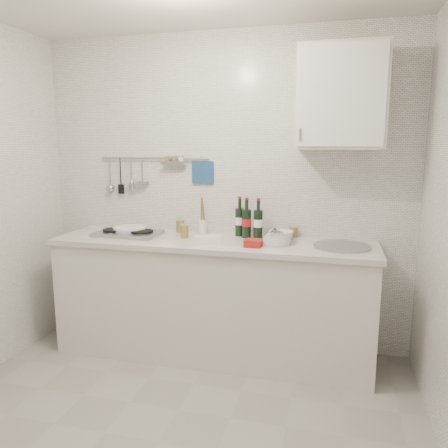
% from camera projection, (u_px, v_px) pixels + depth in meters
% --- Properties ---
extents(floor, '(3.00, 3.00, 0.00)m').
position_uv_depth(floor, '(159.00, 442.00, 2.43)').
color(floor, gray).
rests_on(floor, ground).
extents(back_wall, '(3.00, 0.02, 2.50)m').
position_uv_depth(back_wall, '(222.00, 192.00, 3.54)').
color(back_wall, silver).
rests_on(back_wall, floor).
extents(counter, '(2.44, 0.64, 0.96)m').
position_uv_depth(counter, '(213.00, 301.00, 3.40)').
color(counter, beige).
rests_on(counter, floor).
extents(wall_rail, '(0.98, 0.09, 0.34)m').
position_uv_depth(wall_rail, '(152.00, 170.00, 3.62)').
color(wall_rail, '#93969B').
rests_on(wall_rail, back_wall).
extents(wall_cabinet, '(0.60, 0.38, 0.70)m').
position_uv_depth(wall_cabinet, '(341.00, 98.00, 3.02)').
color(wall_cabinet, beige).
rests_on(wall_cabinet, back_wall).
extents(plate_stack_hob, '(0.30, 0.29, 0.05)m').
position_uv_depth(plate_stack_hob, '(128.00, 230.00, 3.53)').
color(plate_stack_hob, '#4E6AB2').
rests_on(plate_stack_hob, counter).
extents(plate_stack_sink, '(0.23, 0.22, 0.10)m').
position_uv_depth(plate_stack_sink, '(278.00, 238.00, 3.17)').
color(plate_stack_sink, white).
rests_on(plate_stack_sink, counter).
extents(wine_bottles, '(0.23, 0.14, 0.31)m').
position_uv_depth(wine_bottles, '(248.00, 218.00, 3.38)').
color(wine_bottles, black).
rests_on(wine_bottles, counter).
extents(butter_dish, '(0.21, 0.15, 0.06)m').
position_uv_depth(butter_dish, '(208.00, 240.00, 3.18)').
color(butter_dish, white).
rests_on(butter_dish, counter).
extents(strawberry_punnet, '(0.12, 0.12, 0.05)m').
position_uv_depth(strawberry_punnet, '(253.00, 243.00, 3.09)').
color(strawberry_punnet, '#AA121D').
rests_on(strawberry_punnet, counter).
extents(utensil_crock, '(0.07, 0.07, 0.30)m').
position_uv_depth(utensil_crock, '(202.00, 225.00, 3.55)').
color(utensil_crock, white).
rests_on(utensil_crock, counter).
extents(jar_a, '(0.07, 0.07, 0.11)m').
position_uv_depth(jar_a, '(180.00, 226.00, 3.59)').
color(jar_a, olive).
rests_on(jar_a, counter).
extents(jar_b, '(0.06, 0.06, 0.09)m').
position_uv_depth(jar_b, '(293.00, 232.00, 3.40)').
color(jar_b, olive).
rests_on(jar_b, counter).
extents(jar_c, '(0.06, 0.06, 0.07)m').
position_uv_depth(jar_c, '(289.00, 235.00, 3.31)').
color(jar_c, olive).
rests_on(jar_c, counter).
extents(jar_d, '(0.07, 0.07, 0.10)m').
position_uv_depth(jar_d, '(184.00, 231.00, 3.38)').
color(jar_d, olive).
rests_on(jar_d, counter).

